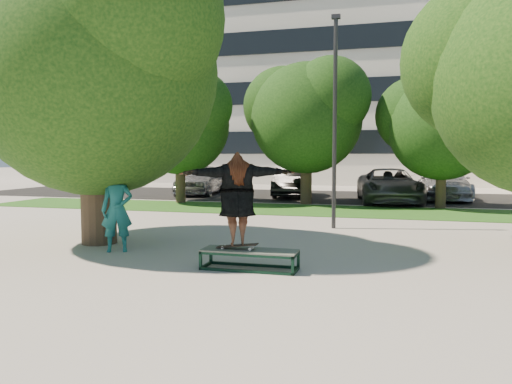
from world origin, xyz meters
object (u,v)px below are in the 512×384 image
(car_silver_a, at_px, (200,179))
(tree_left, at_px, (94,59))
(car_grey, at_px, (389,186))
(car_silver_b, at_px, (444,183))
(car_dark, at_px, (292,182))
(lamppost, at_px, (335,120))
(grind_box, at_px, (250,259))
(bystander, at_px, (117,210))

(car_silver_a, bearing_deg, tree_left, -84.50)
(car_grey, distance_m, car_silver_b, 3.46)
(car_dark, bearing_deg, lamppost, -79.55)
(grind_box, xyz_separation_m, car_dark, (-2.41, 16.09, 0.59))
(lamppost, relative_size, grind_box, 3.39)
(tree_left, relative_size, car_silver_b, 1.33)
(car_silver_b, bearing_deg, grind_box, -107.63)
(tree_left, bearing_deg, lamppost, 36.42)
(car_silver_a, height_order, car_grey, car_silver_a)
(lamppost, bearing_deg, grind_box, -99.16)
(car_dark, bearing_deg, tree_left, -105.11)
(car_silver_a, xyz_separation_m, car_grey, (9.83, -1.95, -0.06))
(lamppost, relative_size, car_grey, 1.11)
(tree_left, relative_size, lamppost, 1.16)
(tree_left, height_order, car_silver_b, tree_left)
(car_dark, xyz_separation_m, car_grey, (4.82, -1.90, -0.01))
(bystander, height_order, car_silver_a, bystander)
(bystander, bearing_deg, tree_left, 114.50)
(car_dark, bearing_deg, car_grey, -28.77)
(tree_left, height_order, grind_box, tree_left)
(bystander, height_order, car_silver_b, bystander)
(tree_left, xyz_separation_m, car_silver_a, (-3.03, 14.35, -3.60))
(tree_left, distance_m, grind_box, 6.34)
(car_grey, bearing_deg, car_dark, 150.96)
(tree_left, bearing_deg, car_silver_b, 57.77)
(grind_box, bearing_deg, lamppost, 80.84)
(bystander, distance_m, car_silver_b, 17.70)
(grind_box, xyz_separation_m, bystander, (-3.31, 0.90, 0.74))
(tree_left, relative_size, grind_box, 3.95)
(grind_box, bearing_deg, car_grey, 80.33)
(grind_box, relative_size, car_silver_b, 0.34)
(tree_left, relative_size, bystander, 3.82)
(tree_left, relative_size, car_silver_a, 1.48)
(grind_box, distance_m, car_silver_b, 17.29)
(tree_left, height_order, car_dark, tree_left)
(lamppost, xyz_separation_m, grind_box, (-0.92, -5.69, -2.96))
(grind_box, distance_m, bystander, 3.51)
(car_silver_b, bearing_deg, car_dark, -177.40)
(car_dark, height_order, car_grey, car_dark)
(grind_box, bearing_deg, car_dark, 98.50)
(lamppost, height_order, car_dark, lamppost)
(tree_left, relative_size, car_dark, 1.51)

